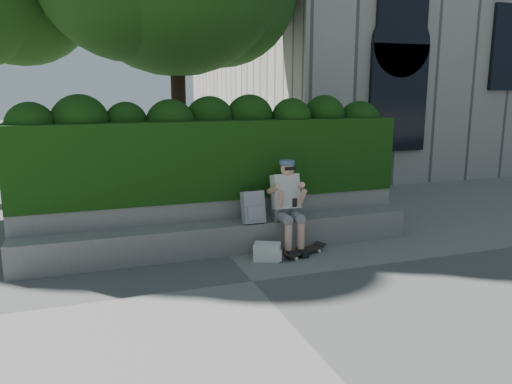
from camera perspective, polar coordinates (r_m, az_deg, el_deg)
name	(u,v)px	position (r m, az deg, el deg)	size (l,w,h in m)	color
ground	(252,281)	(6.49, -0.42, -10.18)	(80.00, 80.00, 0.00)	slate
bench_ledge	(225,238)	(7.54, -3.51, -5.24)	(6.00, 0.45, 0.45)	gray
planter_wall	(217,220)	(7.94, -4.47, -3.26)	(6.00, 0.50, 0.75)	gray
hedge	(213,158)	(7.97, -4.99, 3.93)	(6.00, 1.00, 1.20)	black
person	(287,202)	(7.54, 3.55, -1.11)	(0.40, 0.76, 1.38)	slate
skateboard	(304,251)	(7.48, 5.51, -6.73)	(0.74, 0.46, 0.08)	black
backpack_plaid	(253,207)	(7.45, -0.34, -1.74)	(0.33, 0.17, 0.48)	#AFAEB3
backpack_ground	(267,252)	(7.23, 1.28, -6.83)	(0.37, 0.26, 0.24)	silver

